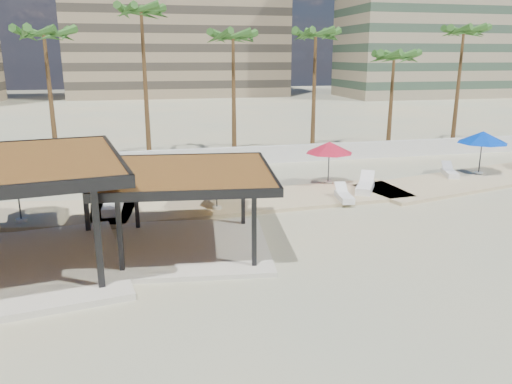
# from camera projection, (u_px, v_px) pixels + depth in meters

# --- Properties ---
(ground) EXTENTS (200.00, 200.00, 0.00)m
(ground) POSITION_uv_depth(u_px,v_px,m) (248.00, 259.00, 18.11)
(ground) COLOR tan
(ground) RESTS_ON ground
(promenade) EXTENTS (44.45, 7.97, 0.24)m
(promenade) POSITION_uv_depth(u_px,v_px,m) (254.00, 197.00, 25.73)
(promenade) COLOR #C6B284
(promenade) RESTS_ON ground
(boundary_wall) EXTENTS (56.00, 0.30, 1.20)m
(boundary_wall) POSITION_uv_depth(u_px,v_px,m) (197.00, 158.00, 32.97)
(boundary_wall) COLOR silver
(boundary_wall) RESTS_ON ground
(building_mid) EXTENTS (38.00, 16.00, 30.40)m
(building_mid) POSITION_uv_depth(u_px,v_px,m) (177.00, 14.00, 88.46)
(building_mid) COLOR #847259
(building_mid) RESTS_ON ground
(pavilion_central) EXTENTS (6.81, 6.81, 3.11)m
(pavilion_central) POSITION_uv_depth(u_px,v_px,m) (189.00, 202.00, 18.58)
(pavilion_central) COLOR beige
(pavilion_central) RESTS_ON ground
(pavilion_west) EXTENTS (8.84, 8.84, 3.92)m
(pavilion_west) POSITION_uv_depth(u_px,v_px,m) (0.00, 207.00, 16.38)
(pavilion_west) COLOR beige
(pavilion_west) RESTS_ON ground
(umbrella_b) EXTENTS (2.57, 2.57, 2.27)m
(umbrella_b) POSITION_uv_depth(u_px,v_px,m) (216.00, 168.00, 22.94)
(umbrella_b) COLOR beige
(umbrella_b) RESTS_ON promenade
(umbrella_c) EXTENTS (2.86, 2.86, 2.36)m
(umbrella_c) POSITION_uv_depth(u_px,v_px,m) (329.00, 148.00, 27.62)
(umbrella_c) COLOR beige
(umbrella_c) RESTS_ON promenade
(umbrella_d) EXTENTS (3.73, 3.73, 2.61)m
(umbrella_d) POSITION_uv_depth(u_px,v_px,m) (483.00, 137.00, 29.68)
(umbrella_d) COLOR beige
(umbrella_d) RESTS_ON promenade
(umbrella_f) EXTENTS (3.36, 3.36, 2.50)m
(umbrella_f) POSITION_uv_depth(u_px,v_px,m) (15.00, 173.00, 21.10)
(umbrella_f) COLOR beige
(umbrella_f) RESTS_ON promenade
(lounger_a) EXTENTS (0.90, 2.45, 0.91)m
(lounger_a) POSITION_uv_depth(u_px,v_px,m) (113.00, 205.00, 23.18)
(lounger_a) COLOR white
(lounger_a) RESTS_ON promenade
(lounger_b) EXTENTS (1.85, 2.38, 0.88)m
(lounger_b) POSITION_uv_depth(u_px,v_px,m) (365.00, 187.00, 26.51)
(lounger_b) COLOR white
(lounger_b) RESTS_ON promenade
(lounger_c) EXTENTS (0.84, 1.92, 0.70)m
(lounger_c) POSITION_uv_depth(u_px,v_px,m) (344.00, 196.00, 24.86)
(lounger_c) COLOR white
(lounger_c) RESTS_ON promenade
(lounger_d) EXTENTS (1.18, 2.01, 0.73)m
(lounger_d) POSITION_uv_depth(u_px,v_px,m) (450.00, 173.00, 29.84)
(lounger_d) COLOR white
(lounger_d) RESTS_ON promenade
(palm_c) EXTENTS (3.00, 3.00, 9.29)m
(palm_c) POSITION_uv_depth(u_px,v_px,m) (44.00, 39.00, 30.98)
(palm_c) COLOR brown
(palm_c) RESTS_ON ground
(palm_d) EXTENTS (3.00, 3.00, 10.79)m
(palm_d) POSITION_uv_depth(u_px,v_px,m) (141.00, 18.00, 32.68)
(palm_d) COLOR brown
(palm_d) RESTS_ON ground
(palm_e) EXTENTS (3.00, 3.00, 9.23)m
(palm_e) POSITION_uv_depth(u_px,v_px,m) (233.00, 41.00, 33.91)
(palm_e) COLOR brown
(palm_e) RESTS_ON ground
(palm_f) EXTENTS (3.00, 3.00, 9.42)m
(palm_f) POSITION_uv_depth(u_px,v_px,m) (316.00, 39.00, 35.36)
(palm_f) COLOR brown
(palm_f) RESTS_ON ground
(palm_g) EXTENTS (3.00, 3.00, 7.91)m
(palm_g) POSITION_uv_depth(u_px,v_px,m) (394.00, 60.00, 36.68)
(palm_g) COLOR brown
(palm_g) RESTS_ON ground
(palm_h) EXTENTS (3.00, 3.00, 9.77)m
(palm_h) POSITION_uv_depth(u_px,v_px,m) (463.00, 36.00, 38.09)
(palm_h) COLOR brown
(palm_h) RESTS_ON ground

